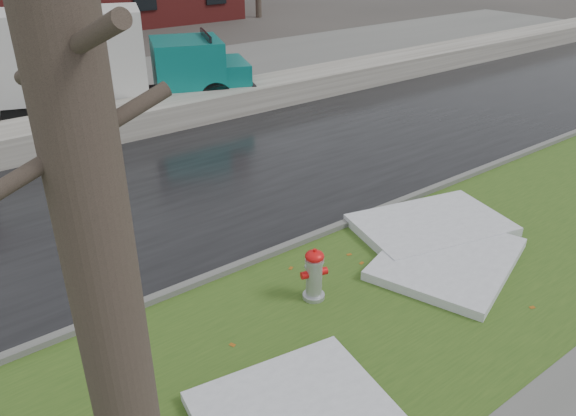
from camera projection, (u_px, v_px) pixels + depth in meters
ground at (292, 290)px, 9.01m from camera, size 120.00×120.00×0.00m
verge at (344, 329)px, 8.12m from camera, size 60.00×4.50×0.04m
road at (165, 193)px, 12.19m from camera, size 60.00×7.00×0.03m
parking_lot at (47, 103)px, 18.20m from camera, size 60.00×9.00×0.03m
curb at (256, 259)px, 9.69m from camera, size 60.00×0.15×0.14m
snowbank at (93, 127)px, 14.99m from camera, size 60.00×1.60×0.75m
fire_hydrant at (314, 272)px, 8.55m from camera, size 0.44×0.40×0.88m
tree at (80, 152)px, 4.12m from camera, size 1.53×1.83×7.39m
box_truck at (94, 60)px, 16.50m from camera, size 9.16×4.76×3.08m
snow_patch_near at (448, 258)px, 9.62m from camera, size 3.11×2.74×0.16m
snow_patch_far at (291, 408)px, 6.67m from camera, size 2.43×1.93×0.14m
snow_patch_side at (431, 225)px, 10.65m from camera, size 3.16×2.43×0.18m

